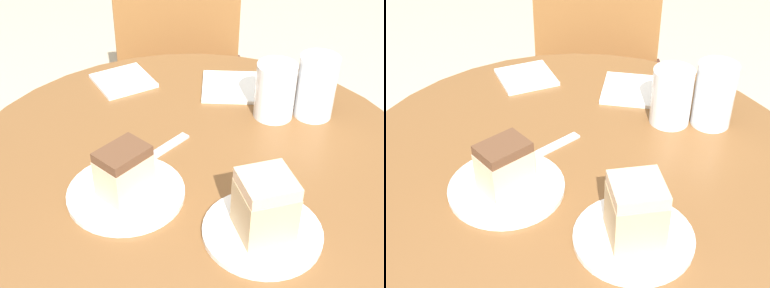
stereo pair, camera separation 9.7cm
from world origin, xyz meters
TOP-DOWN VIEW (x-y plane):
  - table at (0.00, 0.00)m, footprint 0.89×0.89m
  - chair at (0.09, 0.79)m, footprint 0.48×0.45m
  - plate_near at (-0.13, -0.08)m, footprint 0.20×0.20m
  - plate_far at (0.08, -0.20)m, footprint 0.19×0.19m
  - cake_slice_near at (-0.13, -0.08)m, footprint 0.10×0.10m
  - cake_slice_far at (0.08, -0.20)m, footprint 0.09×0.09m
  - glass_lemonade at (0.19, 0.13)m, footprint 0.08×0.08m
  - glass_water at (0.27, 0.12)m, footprint 0.08×0.08m
  - napkin_stack at (0.13, 0.25)m, footprint 0.16×0.16m
  - fork at (-0.06, 0.03)m, footprint 0.14×0.12m
  - napkin_side at (-0.11, 0.32)m, footprint 0.16×0.16m

SIDE VIEW (x-z plane):
  - chair at x=0.09m, z-range 0.01..1.01m
  - table at x=0.00m, z-range 0.19..0.91m
  - fork at x=-0.06m, z-range 0.72..0.72m
  - napkin_stack at x=0.13m, z-range 0.72..0.73m
  - napkin_side at x=-0.11m, z-range 0.72..0.73m
  - plate_near at x=-0.13m, z-range 0.72..0.73m
  - plate_far at x=0.08m, z-range 0.72..0.73m
  - glass_lemonade at x=0.19m, z-range 0.71..0.83m
  - cake_slice_near at x=-0.13m, z-range 0.73..0.82m
  - glass_water at x=0.27m, z-range 0.71..0.85m
  - cake_slice_far at x=0.08m, z-range 0.73..0.83m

